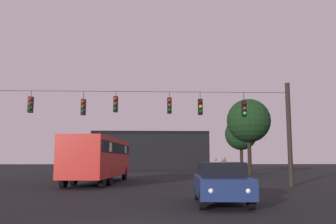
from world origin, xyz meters
name	(u,v)px	position (x,y,z in m)	size (l,w,h in m)	color
ground_plane	(146,177)	(0.00, 24.50, 0.00)	(168.00, 168.00, 0.00)	black
overhead_signal_span	(142,123)	(-0.04, 13.27, 3.80)	(18.06, 0.44, 6.29)	black
city_bus	(100,156)	(-3.03, 16.86, 1.87)	(3.34, 11.16, 3.00)	#B21E19
car_near_right	(221,182)	(3.13, 5.04, 0.80)	(2.08, 4.43, 1.52)	navy
pedestrian_crossing_left	(222,171)	(5.27, 15.99, 0.85)	(0.24, 0.36, 1.53)	black
pedestrian_crossing_center	(224,170)	(4.75, 12.70, 1.00)	(0.34, 0.42, 1.75)	black
pedestrian_crossing_right	(215,170)	(4.47, 14.10, 0.97)	(0.34, 0.42, 1.71)	black
corner_building	(151,151)	(0.22, 51.63, 2.94)	(17.93, 9.94, 5.87)	black
tree_left_silhouette	(249,121)	(10.76, 29.63, 5.66)	(4.62, 4.62, 7.99)	black
tree_behind_building	(241,134)	(12.50, 40.30, 4.96)	(4.31, 4.31, 7.14)	black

